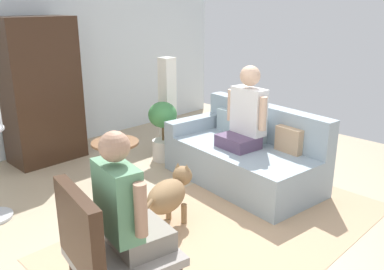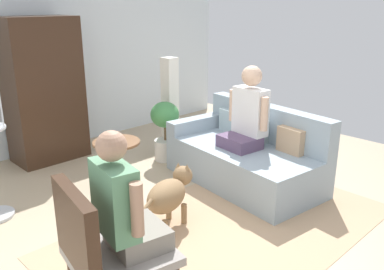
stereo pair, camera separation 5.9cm
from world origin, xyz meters
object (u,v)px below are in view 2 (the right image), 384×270
object	(u,v)px
couch	(246,156)
armchair	(101,245)
person_on_couch	(247,114)
dog	(169,194)
round_end_table	(117,159)
potted_plant	(165,127)
armoire_cabinet	(44,91)
column_lamp	(170,106)
person_on_armchair	(122,205)

from	to	relation	value
couch	armchair	xyz separation A→B (m)	(-2.44, -0.75, 0.25)
person_on_couch	dog	distance (m)	1.41
round_end_table	potted_plant	xyz separation A→B (m)	(1.03, 0.39, 0.07)
couch	dog	distance (m)	1.37
couch	armoire_cabinet	bearing A→B (deg)	119.32
couch	column_lamp	size ratio (longest dim) A/B	1.45
person_on_couch	round_end_table	size ratio (longest dim) A/B	1.52
dog	couch	bearing A→B (deg)	7.13
round_end_table	person_on_couch	bearing A→B (deg)	-33.49
person_on_armchair	armoire_cabinet	xyz separation A→B (m)	(0.97, 3.10, 0.13)
round_end_table	column_lamp	size ratio (longest dim) A/B	0.46
column_lamp	round_end_table	bearing A→B (deg)	-155.09
person_on_couch	round_end_table	distance (m)	1.53
round_end_table	column_lamp	distance (m)	1.48
dog	potted_plant	distance (m)	1.76
person_on_armchair	dog	world-z (taller)	person_on_armchair
armchair	column_lamp	world-z (taller)	column_lamp
person_on_couch	potted_plant	xyz separation A→B (m)	(-0.19, 1.20, -0.37)
armchair	dog	size ratio (longest dim) A/B	1.24
person_on_armchair	column_lamp	distance (m)	3.20
armchair	dog	world-z (taller)	armchair
dog	armchair	bearing A→B (deg)	-152.00
person_on_couch	person_on_armchair	xyz separation A→B (m)	(-2.24, -0.76, -0.03)
armoire_cabinet	person_on_couch	bearing A→B (deg)	-61.59
round_end_table	dog	size ratio (longest dim) A/B	0.76
dog	column_lamp	distance (m)	2.13
round_end_table	armoire_cabinet	world-z (taller)	armoire_cabinet
dog	column_lamp	world-z (taller)	column_lamp
person_on_couch	column_lamp	size ratio (longest dim) A/B	0.70
potted_plant	armoire_cabinet	size ratio (longest dim) A/B	0.43
couch	armchair	distance (m)	2.56
person_on_armchair	dog	bearing A→B (deg)	33.27
couch	armoire_cabinet	size ratio (longest dim) A/B	1.03
potted_plant	person_on_couch	bearing A→B (deg)	-80.78
person_on_armchair	potted_plant	xyz separation A→B (m)	(2.05, 1.96, -0.34)
person_on_armchair	dog	distance (m)	1.20
person_on_armchair	round_end_table	size ratio (longest dim) A/B	1.39
round_end_table	column_lamp	bearing A→B (deg)	24.91
couch	person_on_armchair	world-z (taller)	person_on_armchair
armchair	person_on_armchair	bearing A→B (deg)	-10.67
armchair	potted_plant	world-z (taller)	armchair
armchair	person_on_armchair	distance (m)	0.29
person_on_armchair	round_end_table	bearing A→B (deg)	56.94
potted_plant	dog	bearing A→B (deg)	-129.77
couch	dog	xyz separation A→B (m)	(-1.35, -0.17, 0.04)
column_lamp	potted_plant	bearing A→B (deg)	-142.60
armchair	person_on_armchair	world-z (taller)	person_on_armchair
couch	column_lamp	bearing A→B (deg)	87.64
column_lamp	dog	bearing A→B (deg)	-131.97
round_end_table	dog	world-z (taller)	round_end_table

